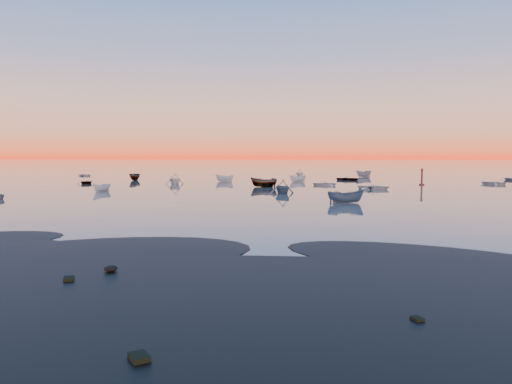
# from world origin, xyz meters

# --- Properties ---
(ground) EXTENTS (600.00, 600.00, 0.00)m
(ground) POSITION_xyz_m (0.00, 100.00, 0.00)
(ground) COLOR #6D635B
(ground) RESTS_ON ground
(mud_lobes) EXTENTS (140.00, 6.00, 0.07)m
(mud_lobes) POSITION_xyz_m (0.00, -1.00, 0.01)
(mud_lobes) COLOR black
(mud_lobes) RESTS_ON ground
(moored_fleet) EXTENTS (124.00, 58.00, 1.20)m
(moored_fleet) POSITION_xyz_m (0.00, 53.00, 0.00)
(moored_fleet) COLOR silver
(moored_fleet) RESTS_ON ground
(boat_near_center) EXTENTS (2.14, 3.96, 1.30)m
(boat_near_center) POSITION_xyz_m (9.43, 24.00, 0.00)
(boat_near_center) COLOR #354F66
(boat_near_center) RESTS_ON ground
(boat_near_right) EXTENTS (4.20, 3.12, 1.34)m
(boat_near_right) POSITION_xyz_m (2.75, 35.71, 0.00)
(boat_near_right) COLOR #354F66
(boat_near_right) RESTS_ON ground
(channel_marker) EXTENTS (0.81, 0.81, 2.87)m
(channel_marker) POSITION_xyz_m (24.27, 54.08, 1.13)
(channel_marker) COLOR #4B1B10
(channel_marker) RESTS_ON ground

